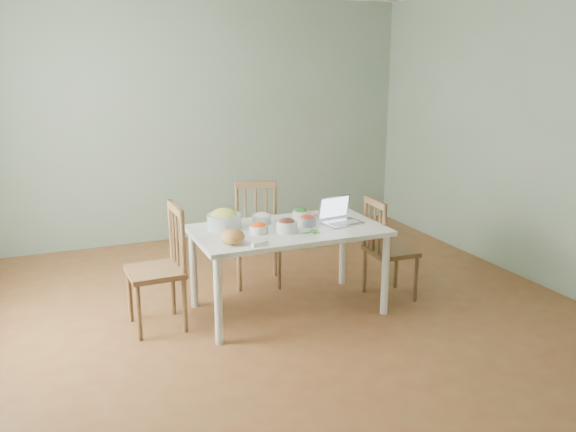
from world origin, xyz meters
name	(u,v)px	position (x,y,z in m)	size (l,w,h in m)	color
floor	(280,318)	(0.00, 0.00, 0.00)	(5.00, 5.00, 0.00)	brown
wall_back	(197,121)	(0.00, 2.50, 1.35)	(5.00, 0.00, 2.70)	slate
wall_front	(526,246)	(0.00, -2.50, 1.35)	(5.00, 0.00, 2.70)	slate
wall_right	(535,136)	(2.50, 0.00, 1.35)	(0.00, 5.00, 2.70)	slate
dining_table	(288,270)	(0.12, 0.12, 0.36)	(1.52, 0.86, 0.71)	white
chair_far	(258,235)	(0.10, 0.79, 0.47)	(0.41, 0.39, 0.94)	#482B1B
chair_left	(155,268)	(-0.94, 0.22, 0.48)	(0.43, 0.41, 0.96)	#482B1B
chair_right	(391,248)	(1.05, 0.05, 0.45)	(0.39, 0.38, 0.89)	#482B1B
bread_boule	(233,237)	(-0.42, -0.12, 0.77)	(0.18, 0.18, 0.11)	#A56531
butter_stick	(260,244)	(-0.26, -0.24, 0.73)	(0.12, 0.04, 0.03)	white
bowl_squash	(224,219)	(-0.36, 0.30, 0.79)	(0.27, 0.27, 0.16)	#DEE35F
bowl_carrot	(259,228)	(-0.15, 0.07, 0.75)	(0.15, 0.15, 0.08)	#FE3E05
bowl_onion	(262,218)	(-0.03, 0.34, 0.76)	(0.16, 0.16, 0.09)	white
bowl_mushroom	(287,226)	(0.06, 0.01, 0.77)	(0.17, 0.17, 0.11)	black
bowl_redpep	(307,220)	(0.29, 0.13, 0.76)	(0.15, 0.15, 0.09)	red
bowl_broccoli	(301,213)	(0.34, 0.36, 0.76)	(0.14, 0.14, 0.09)	#0F4408
flatbread	(304,214)	(0.40, 0.43, 0.72)	(0.22, 0.22, 0.02)	tan
basil_bunch	(310,231)	(0.23, -0.07, 0.72)	(0.17, 0.17, 0.02)	#17761F
laptop	(343,211)	(0.59, 0.07, 0.82)	(0.30, 0.25, 0.21)	silver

